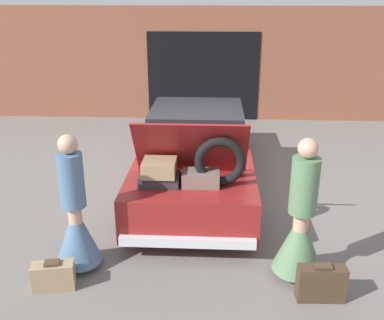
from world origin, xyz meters
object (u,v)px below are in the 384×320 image
(person_left, at_px, (76,222))
(suitcase_beside_right_person, at_px, (321,283))
(person_right, at_px, (300,229))
(car, at_px, (196,151))
(suitcase_beside_left_person, at_px, (53,276))

(person_left, distance_m, suitcase_beside_right_person, 2.89)
(person_right, bearing_deg, car, 32.11)
(car, height_order, suitcase_beside_right_person, car)
(person_right, height_order, suitcase_beside_left_person, person_right)
(suitcase_beside_left_person, xyz_separation_m, suitcase_beside_right_person, (2.98, -0.04, 0.04))
(person_left, relative_size, suitcase_beside_right_person, 3.21)
(car, distance_m, person_left, 2.91)
(car, bearing_deg, suitcase_beside_right_person, -64.04)
(car, relative_size, person_left, 2.88)
(car, relative_size, suitcase_beside_right_person, 9.24)
(car, xyz_separation_m, suitcase_beside_left_person, (-1.48, -3.04, -0.42))
(car, xyz_separation_m, suitcase_beside_right_person, (1.50, -3.08, -0.38))
(person_left, height_order, suitcase_beside_left_person, person_left)
(suitcase_beside_right_person, bearing_deg, car, 115.96)
(person_right, relative_size, suitcase_beside_left_person, 3.44)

